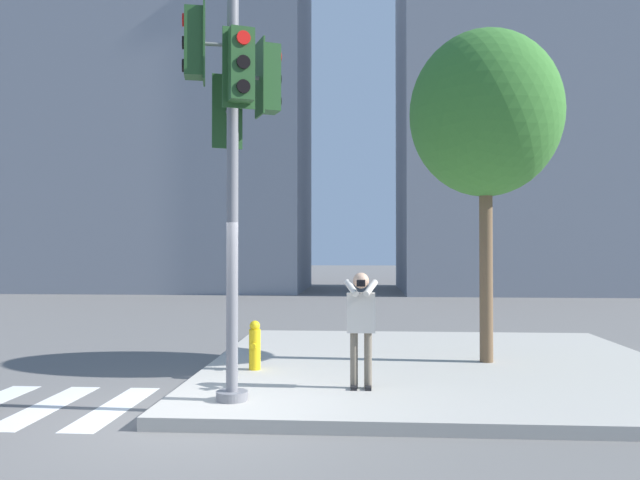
{
  "coord_description": "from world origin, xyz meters",
  "views": [
    {
      "loc": [
        2.14,
        -7.69,
        2.13
      ],
      "look_at": [
        1.55,
        1.11,
        2.28
      ],
      "focal_mm": 35.0,
      "sensor_mm": 36.0,
      "label": 1
    }
  ],
  "objects_px": {
    "street_tree": "(485,115)",
    "fire_hydrant": "(255,345)",
    "traffic_signal_pole": "(232,120)",
    "person_photographer": "(361,318)"
  },
  "relations": [
    {
      "from": "person_photographer",
      "to": "fire_hydrant",
      "type": "distance_m",
      "value": 2.25
    },
    {
      "from": "traffic_signal_pole",
      "to": "street_tree",
      "type": "bearing_deg",
      "value": 38.13
    },
    {
      "from": "traffic_signal_pole",
      "to": "person_photographer",
      "type": "height_order",
      "value": "traffic_signal_pole"
    },
    {
      "from": "fire_hydrant",
      "to": "street_tree",
      "type": "bearing_deg",
      "value": 13.88
    },
    {
      "from": "person_photographer",
      "to": "traffic_signal_pole",
      "type": "bearing_deg",
      "value": -154.63
    },
    {
      "from": "traffic_signal_pole",
      "to": "person_photographer",
      "type": "distance_m",
      "value": 3.28
    },
    {
      "from": "street_tree",
      "to": "traffic_signal_pole",
      "type": "bearing_deg",
      "value": -141.87
    },
    {
      "from": "street_tree",
      "to": "fire_hydrant",
      "type": "height_order",
      "value": "street_tree"
    },
    {
      "from": "street_tree",
      "to": "fire_hydrant",
      "type": "relative_size",
      "value": 7.27
    },
    {
      "from": "traffic_signal_pole",
      "to": "street_tree",
      "type": "xyz_separation_m",
      "value": [
        3.89,
        3.06,
        0.68
      ]
    }
  ]
}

